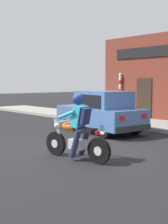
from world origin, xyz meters
name	(u,v)px	position (x,y,z in m)	size (l,w,h in m)	color
ground_plane	(81,148)	(0.00, 0.00, 0.00)	(80.00, 80.00, 0.00)	black
sidewalk_curb	(123,121)	(5.28, 3.00, 0.07)	(2.60, 22.00, 0.14)	#9E9B93
motorcycle_with_rider	(77,132)	(-0.95, -0.92, 0.68)	(0.66, 2.01, 1.62)	black
car_hatchback	(101,112)	(2.48, 1.69, 0.77)	(2.08, 3.95, 1.57)	black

